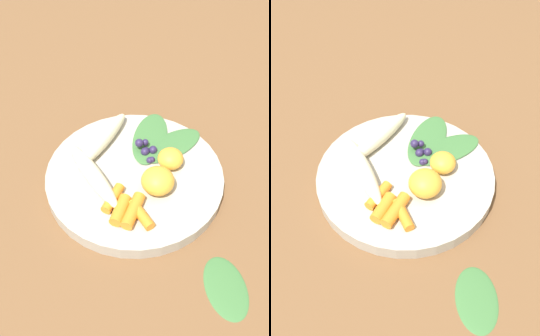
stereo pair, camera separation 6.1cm
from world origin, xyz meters
TOP-DOWN VIEW (x-y plane):
  - ground_plane at (0.00, 0.00)m, footprint 2.40×2.40m
  - bowl at (0.00, 0.00)m, footprint 0.29×0.29m
  - banana_peeled_left at (0.00, 0.07)m, footprint 0.15×0.07m
  - banana_peeled_right at (0.07, 0.04)m, footprint 0.13×0.12m
  - orange_segment_near at (0.00, -0.06)m, footprint 0.04×0.04m
  - orange_segment_far at (-0.04, -0.03)m, footprint 0.05×0.05m
  - carrot_front at (-0.05, 0.05)m, footprint 0.05×0.04m
  - carrot_mid_left at (-0.07, 0.04)m, footprint 0.05×0.04m
  - carrot_mid_right at (-0.08, 0.02)m, footprint 0.06×0.05m
  - carrot_rear at (-0.09, 0.01)m, footprint 0.05×0.03m
  - blueberry_pile at (0.03, -0.03)m, footprint 0.04×0.04m
  - kale_leaf_left at (0.04, -0.08)m, footprint 0.10×0.13m
  - kale_leaf_right at (0.07, -0.05)m, footprint 0.14×0.11m
  - kale_leaf_stray at (-0.21, -0.07)m, footprint 0.10×0.07m

SIDE VIEW (x-z plane):
  - ground_plane at x=0.00m, z-range 0.00..0.00m
  - kale_leaf_stray at x=-0.21m, z-range 0.00..0.01m
  - bowl at x=0.00m, z-range 0.00..0.02m
  - kale_leaf_left at x=0.04m, z-range 0.02..0.03m
  - kale_leaf_right at x=0.07m, z-range 0.02..0.03m
  - carrot_rear at x=-0.09m, z-range 0.02..0.04m
  - carrot_front at x=-0.05m, z-range 0.02..0.04m
  - carrot_mid_right at x=-0.08m, z-range 0.02..0.04m
  - carrot_mid_left at x=-0.07m, z-range 0.02..0.04m
  - blueberry_pile at x=0.03m, z-range 0.02..0.05m
  - banana_peeled_left at x=0.00m, z-range 0.02..0.05m
  - banana_peeled_right at x=0.07m, z-range 0.02..0.05m
  - orange_segment_near at x=0.00m, z-range 0.02..0.05m
  - orange_segment_far at x=-0.04m, z-range 0.02..0.06m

